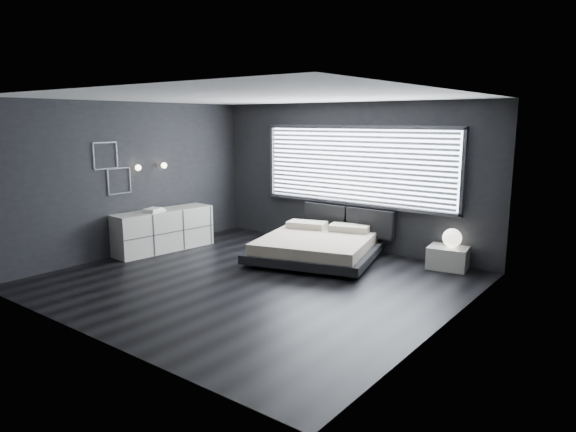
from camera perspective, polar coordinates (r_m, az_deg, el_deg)
The scene contains 12 objects.
room at distance 7.78m, azimuth -3.81°, elevation 2.70°, with size 6.04×6.00×2.80m.
window at distance 9.83m, azimuth 7.53°, elevation 5.53°, with size 4.14×0.09×1.52m.
headboard at distance 9.99m, azimuth 6.61°, elevation -0.40°, with size 1.96×0.16×0.52m.
sconce_near at distance 9.92m, azimuth -16.32°, elevation 5.18°, with size 0.18×0.11×0.11m.
sconce_far at distance 10.28m, azimuth -13.62°, elevation 5.49°, with size 0.18×0.11×0.11m.
wall_art_upper at distance 9.63m, azimuth -19.61°, elevation 6.33°, with size 0.01×0.48×0.48m.
wall_art_lower at distance 9.81m, azimuth -18.22°, elevation 3.73°, with size 0.01×0.48×0.48m.
bed at distance 9.19m, azimuth 3.13°, elevation -3.36°, with size 2.52×2.46×0.54m.
nightstand at distance 9.09m, azimuth 17.37°, elevation -4.42°, with size 0.64×0.53×0.37m, color beige.
orb_lamp at distance 9.00m, azimuth 17.77°, elevation -2.33°, with size 0.31×0.31×0.31m, color white.
dresser at distance 10.11m, azimuth -13.65°, elevation -1.53°, with size 0.77×2.01×0.78m.
book_stack at distance 9.87m, azimuth -14.71°, elevation 0.64°, with size 0.33×0.40×0.07m.
Camera 1 is at (5.08, -5.79, 2.47)m, focal length 32.00 mm.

